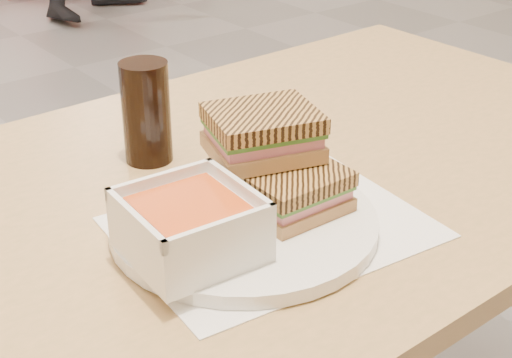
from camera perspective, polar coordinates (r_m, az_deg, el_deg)
main_table at (r=1.04m, az=0.41°, el=-4.92°), size 1.21×0.72×0.75m
tray_liner at (r=0.86m, az=1.28°, el=-3.59°), size 0.35×0.28×0.00m
plate at (r=0.85m, az=-0.91°, el=-3.25°), size 0.30×0.30×0.02m
soup_bowl at (r=0.77m, az=-4.90°, el=-3.66°), size 0.13×0.13×0.07m
panini_lower at (r=0.85m, az=2.88°, el=-0.89°), size 0.11×0.09×0.05m
panini_upper at (r=0.86m, az=0.52°, el=3.47°), size 0.14×0.13×0.05m
cola_glass at (r=0.99m, az=-8.14°, el=4.91°), size 0.06×0.06×0.13m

